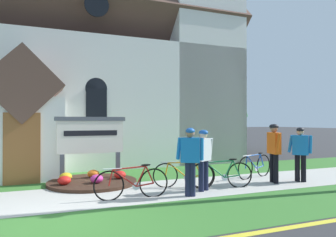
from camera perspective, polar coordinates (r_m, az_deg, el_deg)
name	(u,v)px	position (r m, az deg, el deg)	size (l,w,h in m)	color
ground	(43,183)	(10.33, -21.83, -10.77)	(140.00, 140.00, 0.00)	#333335
sidewalk_slab	(119,193)	(8.32, -8.83, -13.30)	(32.00, 2.46, 0.01)	#B7B5AD
grass_verge	(148,221)	(6.13, -3.67, -18.04)	(32.00, 2.24, 0.01)	#38722D
church_lawn	(102,177)	(10.73, -11.87, -10.38)	(24.00, 2.56, 0.01)	#38722D
church_building	(91,63)	(16.80, -13.83, 9.75)	(13.77, 11.93, 13.58)	white
church_sign	(91,138)	(9.85, -13.83, -3.45)	(2.12, 0.20, 1.98)	#474C56
flower_bed	(92,181)	(9.66, -13.69, -11.02)	(2.59, 2.59, 0.34)	#382319
bicycle_silver	(255,166)	(10.69, 15.51, -8.34)	(1.66, 0.57, 0.83)	black
bicycle_yellow	(184,174)	(8.89, 2.86, -10.12)	(1.61, 0.64, 0.78)	black
bicycle_red	(221,175)	(8.91, 9.68, -10.01)	(1.74, 0.46, 0.83)	black
bicycle_green	(132,183)	(7.67, -6.55, -11.59)	(1.80, 0.16, 0.83)	black
cyclist_in_white_jersey	(274,148)	(9.92, 18.71, -5.09)	(0.32, 0.78, 1.77)	black
cyclist_in_orange_jersey	(203,155)	(8.40, 6.46, -6.69)	(0.62, 0.38, 1.62)	#191E38
cyclist_in_blue_jersey	(190,156)	(7.77, 4.06, -6.84)	(0.56, 0.49, 1.69)	#191E38
cyclist_in_yellow_jersey	(300,150)	(10.39, 22.93, -5.30)	(0.47, 0.62, 1.66)	black
roadside_conifer	(216,67)	(20.74, 8.79, 9.18)	(3.96, 3.96, 8.53)	#3D2D1E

